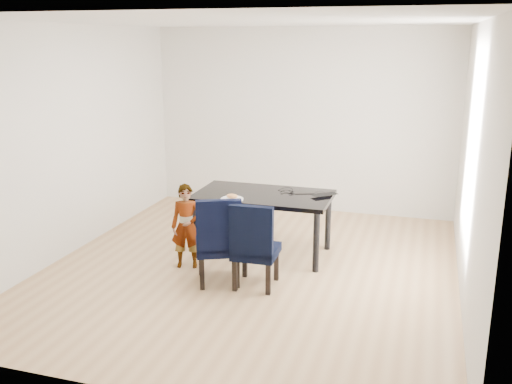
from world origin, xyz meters
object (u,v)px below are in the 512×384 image
(child, at_px, (187,226))
(laptop, at_px, (322,194))
(chair_left, at_px, (218,239))
(dining_table, at_px, (263,224))
(chair_right, at_px, (256,244))
(plate, at_px, (232,199))

(child, height_order, laptop, child)
(laptop, bearing_deg, chair_left, 7.23)
(laptop, bearing_deg, dining_table, -30.71)
(chair_right, distance_m, plate, 0.79)
(chair_left, bearing_deg, dining_table, 51.89)
(child, relative_size, laptop, 3.06)
(chair_left, distance_m, chair_right, 0.42)
(dining_table, relative_size, chair_right, 1.72)
(dining_table, xyz_separation_m, chair_right, (0.19, -0.92, 0.09))
(chair_left, distance_m, child, 0.56)
(dining_table, distance_m, child, 0.97)
(chair_left, height_order, chair_right, chair_left)
(chair_right, xyz_separation_m, plate, (-0.46, 0.57, 0.29))
(child, bearing_deg, chair_left, -46.29)
(chair_left, bearing_deg, laptop, 25.36)
(plate, distance_m, laptop, 1.07)
(child, relative_size, plate, 3.68)
(dining_table, distance_m, chair_right, 0.94)
(plate, height_order, laptop, laptop)
(laptop, bearing_deg, chair_right, 22.72)
(chair_right, relative_size, laptop, 2.95)
(child, xyz_separation_m, laptop, (1.39, 0.79, 0.28))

